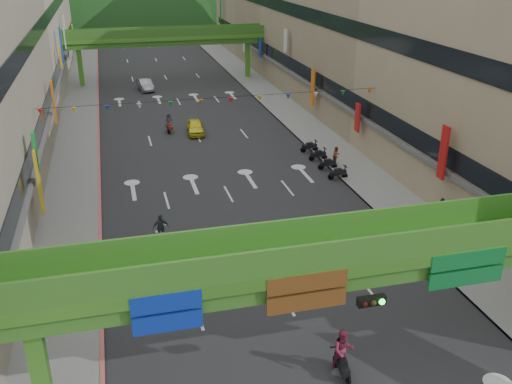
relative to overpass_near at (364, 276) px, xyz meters
name	(u,v)px	position (x,y,z in m)	size (l,w,h in m)	color
road_slab	(183,110)	(-0.93, 44.62, -5.20)	(18.00, 140.00, 0.02)	#28282B
sidewalk_left	(80,117)	(-11.93, 44.62, -5.13)	(4.00, 140.00, 0.15)	gray
sidewalk_right	(279,104)	(10.07, 44.62, -5.13)	(4.00, 140.00, 0.15)	gray
curb_left	(98,115)	(-10.03, 44.62, -5.12)	(0.20, 140.00, 0.18)	#CC5959
curb_right	(263,104)	(8.17, 44.62, -5.12)	(0.20, 140.00, 0.18)	gray
building_row_right	(348,17)	(18.00, 44.62, 4.25)	(12.80, 95.00, 19.00)	gray
overpass_near	(364,276)	(0.00, 0.00, 0.00)	(28.00, 12.27, 7.10)	#4C9E2D
overpass_far	(165,41)	(-0.93, 59.62, 0.20)	(28.00, 2.20, 7.10)	#4C9E2D
hill_left	(75,13)	(-15.93, 154.62, -5.21)	(168.00, 140.00, 112.00)	#1C4419
hill_right	(205,3)	(24.07, 174.62, -5.21)	(208.00, 176.00, 128.00)	#1C4419
bunting_string	(216,101)	(-0.93, 24.62, 0.75)	(26.00, 0.36, 0.47)	black
scooter_rider_mid	(343,352)	(-0.30, 0.71, -4.04)	(1.00, 1.60, 2.23)	black
scooter_rider_left	(161,230)	(-6.45, 14.01, -4.17)	(1.07, 1.59, 2.06)	#9F9FA7
scooter_rider_far	(169,123)	(-3.36, 36.86, -4.23)	(0.86, 1.59, 1.94)	maroon
parked_scooter_row	(323,159)	(7.87, 24.62, -4.68)	(1.60, 7.17, 1.08)	black
car_silver	(145,85)	(-4.21, 55.46, -4.51)	(1.48, 4.23, 1.39)	#9A9BA2
car_yellow	(195,127)	(-0.95, 35.83, -4.55)	(1.55, 3.85, 1.31)	yellow
pedestrian_red	(336,157)	(8.87, 24.19, -4.45)	(0.73, 0.57, 1.50)	#9D4624
pedestrian_dark	(441,213)	(11.27, 12.31, -4.34)	(1.01, 0.42, 1.72)	black
pedestrian_blue	(435,236)	(9.20, 9.50, -4.31)	(0.83, 0.53, 1.78)	#354F60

